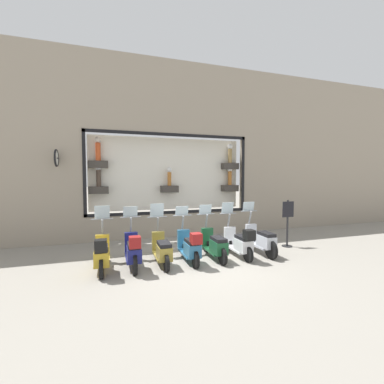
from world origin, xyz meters
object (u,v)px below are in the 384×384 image
scooter_olive_4 (162,250)px  scooter_yellow_6 (102,254)px  scooter_teal_3 (190,247)px  scooter_silver_0 (261,240)px  scooter_white_1 (240,242)px  shop_sign_post (288,222)px  scooter_navy_5 (133,251)px  scooter_green_2 (215,245)px

scooter_olive_4 → scooter_yellow_6: (-0.06, 1.60, 0.05)m
scooter_teal_3 → scooter_silver_0: bearing=-88.2°
scooter_yellow_6 → scooter_olive_4: bearing=-87.8°
scooter_white_1 → shop_sign_post: (0.58, -2.18, 0.43)m
scooter_olive_4 → scooter_navy_5: bearing=94.1°
scooter_silver_0 → scooter_olive_4: bearing=90.1°
scooter_olive_4 → scooter_yellow_6: scooter_olive_4 is taller
scooter_navy_5 → scooter_yellow_6: size_ratio=1.00×
scooter_teal_3 → scooter_navy_5: scooter_navy_5 is taller
scooter_white_1 → shop_sign_post: bearing=-75.2°
scooter_white_1 → scooter_olive_4: 2.40m
shop_sign_post → scooter_olive_4: bearing=96.4°
scooter_green_2 → scooter_teal_3: 0.80m
scooter_white_1 → scooter_yellow_6: (0.00, 4.00, 0.01)m
scooter_yellow_6 → shop_sign_post: shop_sign_post is taller
scooter_olive_4 → shop_sign_post: 4.63m
scooter_silver_0 → scooter_teal_3: bearing=91.8°
scooter_white_1 → scooter_olive_4: bearing=88.4°
scooter_yellow_6 → scooter_navy_5: bearing=-89.7°
scooter_white_1 → scooter_navy_5: scooter_white_1 is taller
scooter_silver_0 → scooter_olive_4: scooter_olive_4 is taller
scooter_silver_0 → scooter_green_2: bearing=90.3°
scooter_olive_4 → shop_sign_post: shop_sign_post is taller
scooter_teal_3 → scooter_yellow_6: bearing=89.9°
scooter_navy_5 → scooter_yellow_6: 0.80m
scooter_silver_0 → shop_sign_post: size_ratio=1.10×
scooter_white_1 → scooter_teal_3: 1.60m
scooter_white_1 → scooter_olive_4: (0.07, 2.40, -0.04)m
scooter_white_1 → scooter_silver_0: bearing=-84.8°
scooter_olive_4 → shop_sign_post: (0.51, -4.58, 0.47)m
scooter_navy_5 → scooter_silver_0: bearing=-89.1°
scooter_silver_0 → scooter_white_1: (-0.07, 0.80, 0.01)m
scooter_olive_4 → scooter_green_2: bearing=-90.0°
scooter_green_2 → scooter_olive_4: bearing=90.0°
scooter_teal_3 → scooter_olive_4: scooter_olive_4 is taller
scooter_silver_0 → scooter_teal_3: size_ratio=1.01×
scooter_olive_4 → scooter_navy_5: size_ratio=0.99×
scooter_white_1 → scooter_yellow_6: bearing=89.9°
scooter_white_1 → scooter_yellow_6: 4.00m
scooter_teal_3 → scooter_yellow_6: scooter_yellow_6 is taller
scooter_green_2 → scooter_yellow_6: size_ratio=1.00×
scooter_navy_5 → scooter_teal_3: bearing=-90.3°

